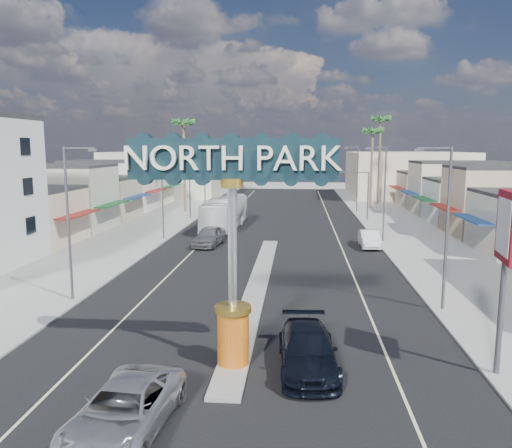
% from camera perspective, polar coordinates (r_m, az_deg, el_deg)
% --- Properties ---
extents(ground, '(160.00, 160.00, 0.00)m').
position_cam_1_polar(ground, '(48.22, 1.74, -1.91)').
color(ground, gray).
rests_on(ground, ground).
extents(road, '(20.00, 120.00, 0.01)m').
position_cam_1_polar(road, '(48.22, 1.74, -1.91)').
color(road, black).
rests_on(road, ground).
extents(median_island, '(1.30, 30.00, 0.16)m').
position_cam_1_polar(median_island, '(32.65, 0.16, -7.00)').
color(median_island, gray).
rests_on(median_island, ground).
extents(sidewalk_left, '(8.00, 120.00, 0.12)m').
position_cam_1_polar(sidewalk_left, '(50.92, -14.20, -1.54)').
color(sidewalk_left, gray).
rests_on(sidewalk_left, ground).
extents(sidewalk_right, '(8.00, 120.00, 0.12)m').
position_cam_1_polar(sidewalk_right, '(49.47, 18.16, -2.01)').
color(sidewalk_right, gray).
rests_on(sidewalk_right, ground).
extents(storefront_row_left, '(12.00, 42.00, 6.00)m').
position_cam_1_polar(storefront_row_left, '(66.18, -18.84, 3.17)').
color(storefront_row_left, beige).
rests_on(storefront_row_left, ground).
extents(storefront_row_right, '(12.00, 42.00, 6.00)m').
position_cam_1_polar(storefront_row_right, '(64.27, 24.37, 2.70)').
color(storefront_row_right, '#B7B29E').
rests_on(storefront_row_right, ground).
extents(backdrop_far_left, '(20.00, 20.00, 8.00)m').
position_cam_1_polar(backdrop_far_left, '(95.65, -10.04, 5.71)').
color(backdrop_far_left, '#B7B29E').
rests_on(backdrop_far_left, ground).
extents(backdrop_far_right, '(20.00, 20.00, 8.00)m').
position_cam_1_polar(backdrop_far_right, '(94.45, 16.84, 5.43)').
color(backdrop_far_right, beige).
rests_on(backdrop_far_right, ground).
extents(gateway_sign, '(8.20, 1.50, 9.15)m').
position_cam_1_polar(gateway_sign, '(19.70, -2.73, -0.12)').
color(gateway_sign, '#DA4410').
rests_on(gateway_sign, median_island).
extents(traffic_signal_left, '(5.09, 0.45, 6.00)m').
position_cam_1_polar(traffic_signal_left, '(62.60, -5.97, 4.47)').
color(traffic_signal_left, '#47474C').
rests_on(traffic_signal_left, ground).
extents(traffic_signal_right, '(5.09, 0.45, 6.00)m').
position_cam_1_polar(traffic_signal_right, '(61.83, 11.05, 4.30)').
color(traffic_signal_right, '#47474C').
rests_on(traffic_signal_right, ground).
extents(streetlight_l_near, '(2.03, 0.22, 9.00)m').
position_cam_1_polar(streetlight_l_near, '(30.51, -20.42, 0.89)').
color(streetlight_l_near, '#47474C').
rests_on(streetlight_l_near, ground).
extents(streetlight_l_mid, '(2.03, 0.22, 9.00)m').
position_cam_1_polar(streetlight_l_mid, '(49.22, -10.48, 4.12)').
color(streetlight_l_mid, '#47474C').
rests_on(streetlight_l_mid, ground).
extents(streetlight_l_far, '(2.03, 0.22, 9.00)m').
position_cam_1_polar(streetlight_l_far, '(70.63, -5.75, 5.61)').
color(streetlight_l_far, '#47474C').
rests_on(streetlight_l_far, ground).
extents(streetlight_r_near, '(2.03, 0.22, 9.00)m').
position_cam_1_polar(streetlight_r_near, '(28.67, 20.72, 0.40)').
color(streetlight_r_near, '#47474C').
rests_on(streetlight_r_near, ground).
extents(streetlight_r_mid, '(2.03, 0.22, 9.00)m').
position_cam_1_polar(streetlight_r_mid, '(48.11, 14.30, 3.89)').
color(streetlight_r_mid, '#47474C').
rests_on(streetlight_r_mid, ground).
extents(streetlight_r_far, '(2.03, 0.22, 9.00)m').
position_cam_1_polar(streetlight_r_far, '(69.85, 11.40, 5.44)').
color(streetlight_r_far, '#47474C').
rests_on(streetlight_r_far, ground).
extents(palm_left_far, '(2.60, 2.60, 13.10)m').
position_cam_1_polar(palm_left_far, '(69.13, -8.28, 10.83)').
color(palm_left_far, brown).
rests_on(palm_left_far, ground).
extents(palm_right_mid, '(2.60, 2.60, 12.10)m').
position_cam_1_polar(palm_right_mid, '(74.05, 13.19, 9.86)').
color(palm_right_mid, brown).
rests_on(palm_right_mid, ground).
extents(palm_right_far, '(2.60, 2.60, 14.10)m').
position_cam_1_polar(palm_right_far, '(80.34, 14.05, 11.00)').
color(palm_right_far, brown).
rests_on(palm_right_far, ground).
extents(suv_left, '(3.05, 5.86, 1.58)m').
position_cam_1_polar(suv_left, '(17.28, -14.83, -19.82)').
color(suv_left, '#B3B3B8').
rests_on(suv_left, ground).
extents(suv_right, '(2.62, 5.75, 1.63)m').
position_cam_1_polar(suv_right, '(21.00, 5.92, -14.11)').
color(suv_right, black).
rests_on(suv_right, ground).
extents(car_parked_left, '(2.73, 5.47, 1.79)m').
position_cam_1_polar(car_parked_left, '(45.78, -5.36, -1.39)').
color(car_parked_left, slate).
rests_on(car_parked_left, ground).
extents(car_parked_right, '(1.61, 4.58, 1.51)m').
position_cam_1_polar(car_parked_right, '(46.10, 12.82, -1.68)').
color(car_parked_right, white).
rests_on(car_parked_right, ground).
extents(city_bus, '(3.68, 12.65, 3.48)m').
position_cam_1_polar(city_bus, '(55.24, -3.55, 1.28)').
color(city_bus, white).
rests_on(city_bus, ground).
extents(bank_pylon_sign, '(0.58, 2.28, 7.23)m').
position_cam_1_polar(bank_pylon_sign, '(21.19, 26.73, -1.37)').
color(bank_pylon_sign, '#47474C').
rests_on(bank_pylon_sign, sidewalk_right).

